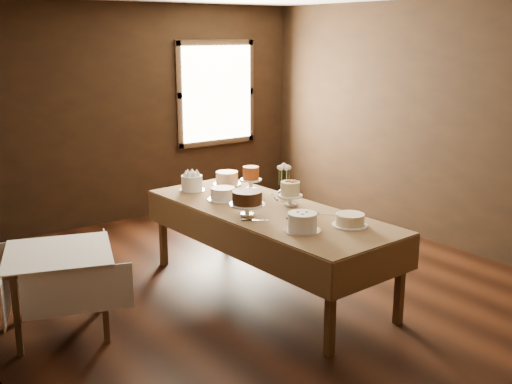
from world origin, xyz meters
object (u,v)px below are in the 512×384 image
object	(u,v)px
display_table	(268,216)
cake_caramel	(251,180)
cake_server_d	(273,196)
cake_swirl	(302,222)
cake_server_a	(295,214)
cake_cream	(350,220)
cake_server_e	(260,220)
side_table	(59,261)
flower_vase	(284,191)
cake_flowers	(290,195)
cake_speckled	(227,179)
cake_meringue	(192,184)
cake_chocolate	(247,204)
cake_lattice	(223,195)
cake_server_b	(326,214)

from	to	relation	value
display_table	cake_caramel	xyz separation A→B (m)	(0.29, 0.69, 0.17)
cake_server_d	cake_swirl	bearing A→B (deg)	178.74
cake_swirl	cake_server_a	xyz separation A→B (m)	(0.26, 0.40, -0.07)
cake_cream	cake_server_e	bearing A→B (deg)	132.98
cake_caramel	cake_cream	xyz separation A→B (m)	(-0.03, -1.50, -0.06)
side_table	cake_server_e	bearing A→B (deg)	-20.19
display_table	cake_cream	world-z (taller)	cake_cream
cake_server_e	flower_vase	distance (m)	0.82
cake_swirl	cake_server_d	size ratio (longest dim) A/B	1.30
cake_flowers	cake_server_d	size ratio (longest dim) A/B	1.02
cake_speckled	cake_server_d	world-z (taller)	cake_speckled
cake_caramel	cake_server_a	xyz separation A→B (m)	(-0.19, -0.97, -0.11)
cake_flowers	cake_server_d	bearing A→B (deg)	78.46
cake_meringue	cake_chocolate	distance (m)	1.06
cake_flowers	cake_server_e	xyz separation A→B (m)	(-0.52, -0.22, -0.10)
cake_lattice	cake_cream	world-z (taller)	cake_lattice
cake_swirl	cake_server_a	size ratio (longest dim) A/B	1.30
cake_server_a	display_table	bearing A→B (deg)	86.70
cake_cream	cake_flowers	bearing A→B (deg)	91.01
cake_speckled	cake_swirl	bearing A→B (deg)	-102.23
cake_meringue	cake_server_e	distance (m)	1.26
cake_caramel	cake_server_a	world-z (taller)	cake_caramel
cake_meringue	cake_flowers	bearing A→B (deg)	-64.96
cake_swirl	cake_server_a	bearing A→B (deg)	57.42
cake_caramel	cake_chocolate	xyz separation A→B (m)	(-0.56, -0.74, -0.00)
cake_lattice	flower_vase	distance (m)	0.61
cake_speckled	cake_chocolate	xyz separation A→B (m)	(-0.48, -1.07, 0.04)
cake_cream	cake_lattice	bearing A→B (deg)	107.54
flower_vase	side_table	bearing A→B (deg)	177.43
cake_lattice	cake_chocolate	world-z (taller)	cake_chocolate
cake_server_d	flower_vase	size ratio (longest dim) A/B	1.88
cake_cream	cake_server_a	size ratio (longest dim) A/B	1.45
cake_chocolate	cake_server_e	distance (m)	0.22
cake_server_e	cake_swirl	bearing A→B (deg)	-37.36
cake_lattice	cake_server_e	world-z (taller)	cake_lattice
cake_chocolate	side_table	bearing A→B (deg)	166.30
cake_lattice	cake_server_b	bearing A→B (deg)	-63.27
cake_cream	cake_server_a	xyz separation A→B (m)	(-0.16, 0.54, -0.05)
cake_server_b	cake_server_e	size ratio (longest dim) A/B	1.00
display_table	cake_chocolate	world-z (taller)	cake_chocolate
cake_swirl	cake_server_b	world-z (taller)	cake_swirl
cake_lattice	cake_chocolate	bearing A→B (deg)	-100.63
display_table	cake_cream	xyz separation A→B (m)	(0.26, -0.81, 0.11)
cake_speckled	cake_server_e	world-z (taller)	cake_speckled
cake_speckled	cake_server_b	distance (m)	1.48
cake_lattice	cake_flowers	world-z (taller)	cake_flowers
cake_lattice	cake_flowers	size ratio (longest dim) A/B	1.32
cake_meringue	cake_swirl	world-z (taller)	cake_meringue
side_table	cake_server_a	xyz separation A→B (m)	(1.97, -0.62, 0.20)
side_table	cake_cream	distance (m)	2.44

